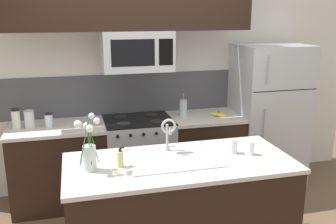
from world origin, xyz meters
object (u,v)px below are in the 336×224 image
Objects in this scene: french_press at (183,108)px; dish_soap_bottle at (120,159)px; banana_bunch at (218,114)px; sink_faucet at (168,130)px; spare_glass at (251,148)px; microwave at (137,51)px; storage_jar_medium at (29,119)px; flower_vase at (89,151)px; drinking_glass at (234,146)px; storage_jar_tall at (16,119)px; stove_range at (139,158)px; refrigerator at (267,115)px; storage_jar_short at (49,120)px.

french_press reaches higher than dish_soap_bottle.
banana_bunch is 1.31m from sink_faucet.
spare_glass reaches higher than banana_bunch.
sink_faucet is (0.08, -1.01, -0.58)m from microwave.
sink_faucet reaches higher than storage_jar_medium.
flower_vase is (-0.60, -1.24, -0.62)m from microwave.
french_press reaches higher than drinking_glass.
spare_glass is at bearing -34.09° from storage_jar_medium.
dish_soap_bottle reaches higher than banana_bunch.
flower_vase is (-1.22, -0.07, 0.10)m from drinking_glass.
microwave is at bearing 177.63° from banana_bunch.
storage_jar_tall is 1.83m from french_press.
french_press is (0.55, 0.06, 0.55)m from stove_range.
dish_soap_bottle is at bearing -106.34° from microwave.
flower_vase is at bearing -66.70° from storage_jar_medium.
storage_jar_medium is at bearing -178.86° from french_press.
refrigerator reaches higher than stove_range.
drinking_glass is at bearing -105.64° from banana_bunch.
refrigerator is 1.58m from drinking_glass.
storage_jar_tall is 0.80× the size of french_press.
stove_range is 0.78m from french_press.
stove_range is 1.44m from drinking_glass.
stove_range is 4.88× the size of banana_bunch.
storage_jar_tall is 1.39× the size of storage_jar_short.
flower_vase is at bearing -176.88° from drinking_glass.
storage_jar_tall is at bearing 178.09° from microwave.
dish_soap_bottle is at bearing -147.27° from refrigerator.
storage_jar_medium reaches higher than drinking_glass.
refrigerator is 5.62× the size of sink_faucet.
banana_bunch is 1.96m from flower_vase.
french_press is at bearing 55.38° from dish_soap_bottle.
drinking_glass reaches higher than banana_bunch.
dish_soap_bottle is at bearing -54.15° from storage_jar_tall.
spare_glass is at bearing -58.80° from microwave.
stove_range is 1.25× the size of microwave.
banana_bunch is (2.09, -0.09, -0.07)m from storage_jar_medium.
sink_faucet is at bearing -44.27° from storage_jar_short.
dish_soap_bottle is at bearing -58.26° from storage_jar_medium.
storage_jar_tall is at bearing 125.85° from dish_soap_bottle.
drinking_glass is at bearing 151.82° from spare_glass.
microwave reaches higher than banana_bunch.
stove_range is at bearing -179.29° from refrigerator.
storage_jar_short is 0.81× the size of banana_bunch.
refrigerator is at bearing 34.40° from sink_faucet.
spare_glass is (0.67, -0.23, -0.14)m from sink_faucet.
sink_faucet is (1.37, -1.05, 0.09)m from storage_jar_tall.
refrigerator is 1.88m from sink_faucet.
sink_faucet reaches higher than storage_jar_tall.
sink_faucet reaches higher than french_press.
storage_jar_medium is (-1.15, 0.03, 0.54)m from stove_range.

